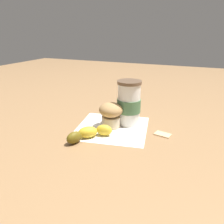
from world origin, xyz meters
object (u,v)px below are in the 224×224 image
muffin (111,114)px  sugar_packet (163,134)px  coffee_cup (129,103)px  banana (89,133)px

muffin → sugar_packet: (-0.01, 0.18, -0.05)m
coffee_cup → banana: bearing=-25.2°
coffee_cup → sugar_packet: bearing=71.9°
coffee_cup → banana: size_ratio=1.21×
coffee_cup → muffin: coffee_cup is taller
coffee_cup → sugar_packet: (0.04, 0.13, -0.07)m
coffee_cup → sugar_packet: 0.16m
coffee_cup → banana: (0.16, -0.07, -0.06)m
muffin → banana: muffin is taller
banana → sugar_packet: (-0.11, 0.21, -0.02)m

